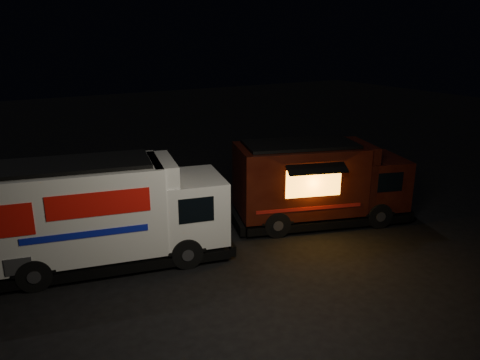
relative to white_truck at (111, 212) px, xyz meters
name	(u,v)px	position (x,y,z in m)	size (l,w,h in m)	color
ground	(210,263)	(2.35, -1.51, -1.53)	(80.00, 80.00, 0.00)	black
white_truck	(111,212)	(0.00, 0.00, 0.00)	(6.77, 2.31, 3.07)	silver
red_truck	(321,182)	(7.13, -0.55, -0.10)	(6.17, 2.27, 2.87)	#3D130B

